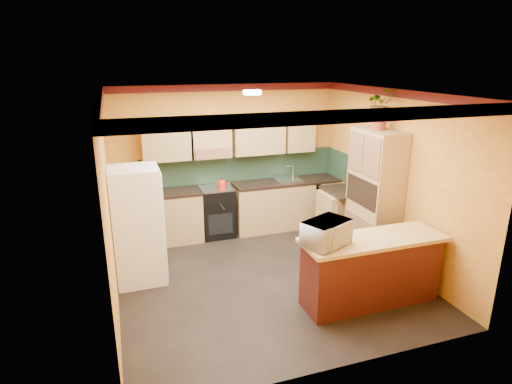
% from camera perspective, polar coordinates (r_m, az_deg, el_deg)
% --- Properties ---
extents(room_shell, '(4.24, 4.24, 2.72)m').
position_cam_1_polar(room_shell, '(6.09, 0.63, 7.57)').
color(room_shell, black).
rests_on(room_shell, ground).
extents(base_cabinets_back, '(3.65, 0.60, 0.88)m').
position_cam_1_polar(base_cabinets_back, '(8.01, -0.93, -2.24)').
color(base_cabinets_back, tan).
rests_on(base_cabinets_back, ground).
extents(countertop_back, '(3.65, 0.62, 0.04)m').
position_cam_1_polar(countertop_back, '(7.86, -0.95, 0.92)').
color(countertop_back, black).
rests_on(countertop_back, base_cabinets_back).
extents(stove, '(0.58, 0.58, 0.91)m').
position_cam_1_polar(stove, '(7.84, -5.29, -2.62)').
color(stove, black).
rests_on(stove, ground).
extents(kettle, '(0.21, 0.21, 0.18)m').
position_cam_1_polar(kettle, '(7.65, -4.58, 1.18)').
color(kettle, red).
rests_on(kettle, stove).
extents(sink, '(0.48, 0.40, 0.03)m').
position_cam_1_polar(sink, '(8.11, 4.28, 1.65)').
color(sink, silver).
rests_on(sink, countertop_back).
extents(base_cabinets_right, '(0.60, 0.80, 0.88)m').
position_cam_1_polar(base_cabinets_right, '(7.80, 11.51, -3.13)').
color(base_cabinets_right, tan).
rests_on(base_cabinets_right, ground).
extents(countertop_right, '(0.62, 0.80, 0.04)m').
position_cam_1_polar(countertop_right, '(7.66, 11.71, 0.09)').
color(countertop_right, black).
rests_on(countertop_right, base_cabinets_right).
extents(fridge, '(0.68, 0.66, 1.70)m').
position_cam_1_polar(fridge, '(6.34, -15.51, -4.34)').
color(fridge, white).
rests_on(fridge, ground).
extents(pantry, '(0.48, 0.90, 2.10)m').
position_cam_1_polar(pantry, '(6.98, 15.48, -0.58)').
color(pantry, tan).
rests_on(pantry, ground).
extents(fern_pot, '(0.22, 0.22, 0.16)m').
position_cam_1_polar(fern_pot, '(6.77, 16.01, 8.68)').
color(fern_pot, '#973524').
rests_on(fern_pot, pantry).
extents(fern, '(0.46, 0.42, 0.45)m').
position_cam_1_polar(fern, '(6.74, 16.23, 11.25)').
color(fern, tan).
rests_on(fern, fern_pot).
extents(breakfast_bar, '(1.80, 0.55, 0.88)m').
position_cam_1_polar(breakfast_bar, '(5.92, 15.03, -10.26)').
color(breakfast_bar, '#512012').
rests_on(breakfast_bar, ground).
extents(bar_top, '(1.90, 0.65, 0.05)m').
position_cam_1_polar(bar_top, '(5.72, 15.39, -6.12)').
color(bar_top, '#DAB86A').
rests_on(bar_top, breakfast_bar).
extents(microwave, '(0.68, 0.59, 0.32)m').
position_cam_1_polar(microwave, '(5.32, 9.37, -5.40)').
color(microwave, white).
rests_on(microwave, bar_top).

